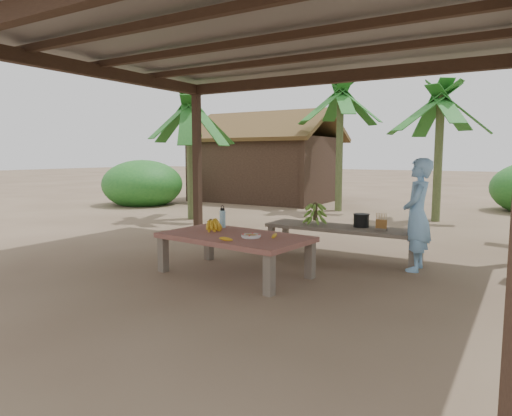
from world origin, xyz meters
The scene contains 17 objects.
ground centered at (0.00, 0.00, 0.00)m, with size 80.00×80.00×0.00m, color brown.
pavilion centered at (-0.01, -0.01, 2.78)m, with size 6.60×5.60×2.95m.
work_table centered at (-0.25, -0.20, 0.43)m, with size 1.89×1.18×0.50m.
bench centered at (0.54, 1.38, 0.39)m, with size 2.20×0.61×0.45m.
ripe_banana_bunch centered at (-0.68, -0.11, 0.58)m, with size 0.27×0.23×0.17m, color yellow, non-canonical shape.
plate centered at (0.02, -0.26, 0.52)m, with size 0.23×0.23×0.04m.
loose_banana_front centered at (-0.11, -0.59, 0.52)m, with size 0.04×0.16×0.04m, color yellow.
loose_banana_side centered at (0.26, -0.12, 0.52)m, with size 0.04×0.16×0.04m, color yellow.
water_flask centered at (-0.70, 0.18, 0.63)m, with size 0.08×0.08×0.30m.
green_banana_stalk centered at (0.12, 1.38, 0.62)m, with size 0.30×0.30×0.34m, color #598C2D, non-canonical shape.
cooking_pot centered at (0.78, 1.48, 0.54)m, with size 0.21×0.21×0.18m, color black.
skewer_rack centered at (1.11, 1.32, 0.57)m, with size 0.18×0.08×0.24m, color #A57F47, non-canonical shape.
woman centered at (1.60, 1.18, 0.71)m, with size 0.52×0.34×1.43m, color #74A9DC.
hut centered at (-4.50, 8.00, 1.10)m, with size 4.40×3.43×2.85m.
banana_plant_n centered at (1.04, 5.88, 2.45)m, with size 1.80×1.80×2.93m.
banana_plant_nw centered at (-1.49, 6.54, 2.80)m, with size 1.80×1.80×3.29m.
banana_plant_w centered at (-3.83, 3.37, 2.30)m, with size 1.80×1.80×2.78m.
Camera 1 is at (2.81, -4.75, 1.47)m, focal length 32.00 mm.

